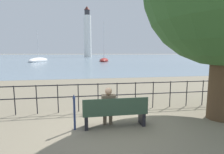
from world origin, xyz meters
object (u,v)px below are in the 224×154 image
Objects in this scene: seated_person_left at (108,105)px; sailboat_0 at (104,60)px; harbor_lighthouse at (88,34)px; park_bench at (115,113)px; closed_umbrella at (74,110)px; sailboat_2 at (39,60)px.

sailboat_0 is at bearing 83.29° from seated_person_left.
harbor_lighthouse is (-2.54, 55.40, 12.72)m from sailboat_0.
park_bench is at bearing -85.57° from sailboat_0.
sailboat_0 is (4.66, 41.27, -0.13)m from park_bench.
sailboat_0 is 56.90m from harbor_lighthouse.
sailboat_2 is at bearing 104.37° from closed_umbrella.
sailboat_0 reaches higher than sailboat_2.
park_bench is 0.21× the size of sailboat_2.
closed_umbrella is (-1.17, 0.01, 0.14)m from park_bench.
seated_person_left is at bearing -85.84° from sailboat_0.
sailboat_0 is (5.83, 41.26, -0.27)m from closed_umbrella.
seated_person_left is 0.13× the size of sailboat_2.
seated_person_left is at bearing -59.87° from sailboat_2.
closed_umbrella is 0.12× the size of sailboat_2.
harbor_lighthouse is at bearing 90.03° from sailboat_2.
seated_person_left is (-0.19, 0.08, 0.22)m from park_bench.
sailboat_2 is at bearing -172.00° from sailboat_0.
seated_person_left is 0.04× the size of harbor_lighthouse.
sailboat_2 is at bearing 105.64° from seated_person_left.
park_bench is 0.07× the size of harbor_lighthouse.
harbor_lighthouse is at bearing 103.49° from sailboat_0.
seated_person_left is at bearing -91.37° from harbor_lighthouse.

